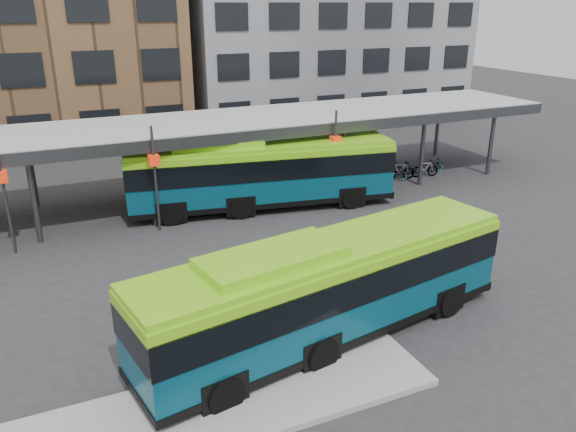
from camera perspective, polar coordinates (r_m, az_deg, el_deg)
name	(u,v)px	position (r m, az deg, el deg)	size (l,w,h in m)	color
ground	(314,318)	(18.80, 2.70, -10.30)	(120.00, 120.00, 0.00)	#28282B
boarding_island	(170,421)	(14.96, -11.94, -19.75)	(14.00, 3.00, 0.18)	gray
canopy	(199,127)	(28.73, -9.05, 8.93)	(40.00, 6.53, 4.80)	#999B9E
bus_front	(329,286)	(16.98, 4.15, -7.13)	(12.56, 4.73, 3.39)	#073E52
bus_rear	(260,171)	(27.93, -2.82, 4.54)	(13.39, 4.91, 3.61)	#073E52
bike_rack	(411,169)	(34.12, 12.39, 4.65)	(4.81, 1.48, 1.05)	slate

